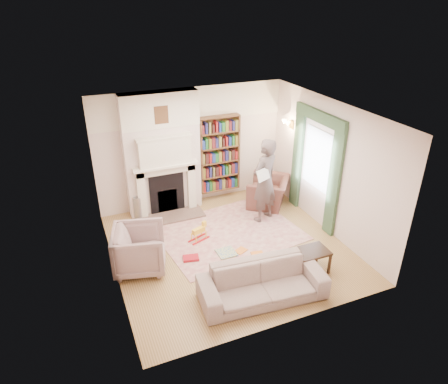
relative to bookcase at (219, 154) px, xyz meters
name	(u,v)px	position (x,y,z in m)	size (l,w,h in m)	color
floor	(229,247)	(-0.65, -2.12, -1.18)	(4.50, 4.50, 0.00)	brown
ceiling	(230,113)	(-0.65, -2.12, 1.62)	(4.50, 4.50, 0.00)	white
wall_back	(191,147)	(-0.65, 0.13, 0.22)	(4.50, 4.50, 0.00)	#F2E0D2
wall_front	(292,250)	(-0.65, -4.37, 0.22)	(4.50, 4.50, 0.00)	#F2E0D2
wall_left	(107,208)	(-2.90, -2.12, 0.22)	(4.50, 4.50, 0.00)	#F2E0D2
wall_right	(329,168)	(1.60, -2.12, 0.22)	(4.50, 4.50, 0.00)	#F2E0D2
fireplace	(162,155)	(-1.40, -0.07, 0.21)	(1.70, 0.58, 2.80)	#F2E0D2
bookcase	(219,154)	(0.00, 0.00, 0.00)	(1.00, 0.24, 1.85)	brown
window	(317,159)	(1.58, -1.72, 0.27)	(0.02, 0.90, 1.30)	silver
curtain_left	(334,182)	(1.55, -2.42, 0.02)	(0.07, 0.32, 2.40)	#294029
curtain_right	(297,158)	(1.55, -1.02, 0.02)	(0.07, 0.32, 2.40)	#294029
pelmet	(320,117)	(1.54, -1.72, 1.20)	(0.09, 1.70, 0.24)	#294029
wall_sconce	(284,125)	(1.38, -0.62, 0.72)	(0.20, 0.24, 0.24)	gold
rug	(229,233)	(-0.43, -1.62, -1.17)	(2.88, 2.21, 0.01)	beige
armchair_reading	(268,192)	(0.97, -0.77, -0.84)	(1.03, 0.90, 0.67)	#50352A
armchair_left	(140,249)	(-2.43, -2.11, -0.75)	(0.91, 0.93, 0.85)	#A19785
sofa	(262,283)	(-0.71, -3.69, -0.87)	(2.12, 0.83, 0.62)	#B5AC95
man_reading	(265,181)	(0.52, -1.37, -0.21)	(0.70, 0.46, 1.93)	#504140
newspaper	(263,175)	(0.37, -1.57, 0.04)	(0.36, 0.02, 0.25)	silver
coffee_table	(309,261)	(0.41, -3.39, -0.95)	(0.70, 0.45, 0.45)	#332011
paraffin_heater	(139,207)	(-2.07, -0.23, -0.90)	(0.24, 0.24, 0.55)	#9A9CA2
rocking_horse	(199,232)	(-1.13, -1.64, -0.98)	(0.45, 0.18, 0.40)	yellow
board_game	(226,253)	(-0.78, -2.31, -1.15)	(0.36, 0.36, 0.03)	#EDD953
game_box_lid	(191,258)	(-1.49, -2.22, -1.14)	(0.31, 0.20, 0.05)	maroon
comic_annuals	(249,252)	(-0.35, -2.46, -1.16)	(0.54, 0.47, 0.02)	red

